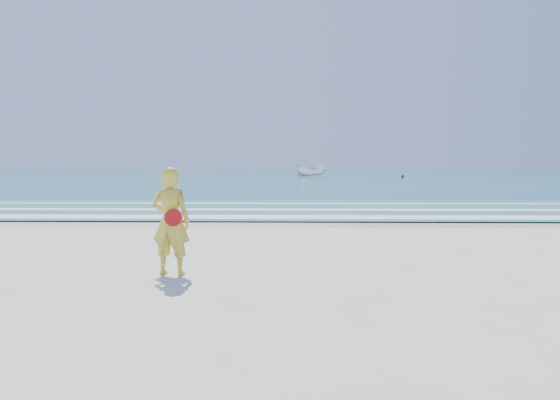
{
  "coord_description": "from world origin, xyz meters",
  "views": [
    {
      "loc": [
        0.88,
        -7.1,
        1.71
      ],
      "look_at": [
        0.62,
        4.0,
        1.0
      ],
      "focal_mm": 35.0,
      "sensor_mm": 36.0,
      "label": 1
    }
  ],
  "objects": [
    {
      "name": "ground",
      "position": [
        0.0,
        0.0,
        0.0
      ],
      "size": [
        400.0,
        400.0,
        0.0
      ],
      "primitive_type": "plane",
      "color": "silver",
      "rests_on": "ground"
    },
    {
      "name": "wet_sand",
      "position": [
        0.0,
        9.0,
        0.0
      ],
      "size": [
        400.0,
        2.4,
        0.0
      ],
      "primitive_type": "cube",
      "color": "#B2A893",
      "rests_on": "ground"
    },
    {
      "name": "ocean",
      "position": [
        0.0,
        105.0,
        0.02
      ],
      "size": [
        400.0,
        190.0,
        0.04
      ],
      "primitive_type": "cube",
      "color": "#19727F",
      "rests_on": "ground"
    },
    {
      "name": "shallow",
      "position": [
        0.0,
        14.0,
        0.04
      ],
      "size": [
        400.0,
        10.0,
        0.01
      ],
      "primitive_type": "cube",
      "color": "#59B7AD",
      "rests_on": "ocean"
    },
    {
      "name": "foam_near",
      "position": [
        0.0,
        10.3,
        0.05
      ],
      "size": [
        400.0,
        1.4,
        0.01
      ],
      "primitive_type": "cube",
      "color": "white",
      "rests_on": "shallow"
    },
    {
      "name": "foam_mid",
      "position": [
        0.0,
        13.2,
        0.05
      ],
      "size": [
        400.0,
        0.9,
        0.01
      ],
      "primitive_type": "cube",
      "color": "white",
      "rests_on": "shallow"
    },
    {
      "name": "foam_far",
      "position": [
        0.0,
        16.5,
        0.05
      ],
      "size": [
        400.0,
        0.6,
        0.01
      ],
      "primitive_type": "cube",
      "color": "white",
      "rests_on": "shallow"
    },
    {
      "name": "boat",
      "position": [
        3.65,
        73.43,
        0.98
      ],
      "size": [
        5.19,
        3.35,
        1.88
      ],
      "primitive_type": "imported",
      "rotation": [
        0.0,
        0.0,
        1.91
      ],
      "color": "silver",
      "rests_on": "ocean"
    },
    {
      "name": "buoy",
      "position": [
        15.85,
        67.56,
        0.21
      ],
      "size": [
        0.35,
        0.35,
        0.35
      ],
      "primitive_type": "sphere",
      "color": "black",
      "rests_on": "ocean"
    },
    {
      "name": "woman",
      "position": [
        -1.01,
        1.29,
        0.84
      ],
      "size": [
        0.68,
        0.5,
        1.68
      ],
      "color": "gold",
      "rests_on": "ground"
    }
  ]
}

